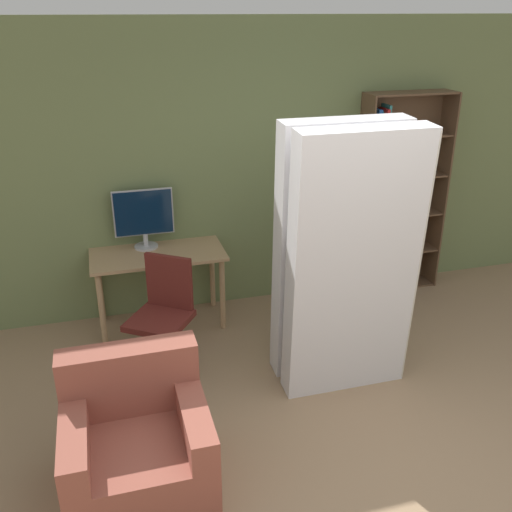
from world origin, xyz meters
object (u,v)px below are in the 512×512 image
object	(u,v)px
office_chair	(163,327)
monitor	(144,216)
bookshelf	(388,201)
mattress_near	(354,268)
mattress_far	(337,252)
armchair	(137,443)

from	to	relation	value
office_chair	monitor	bearing A→B (deg)	91.15
monitor	bookshelf	xyz separation A→B (m)	(2.45, 0.01, -0.08)
monitor	mattress_near	distance (m)	2.04
office_chair	bookshelf	xyz separation A→B (m)	(2.43, 0.92, 0.55)
mattress_far	armchair	size ratio (longest dim) A/B	2.41
mattress_near	mattress_far	distance (m)	0.31
office_chair	armchair	distance (m)	1.25
monitor	mattress_far	xyz separation A→B (m)	(1.35, -1.22, -0.01)
armchair	mattress_near	bearing A→B (deg)	19.37
monitor	office_chair	xyz separation A→B (m)	(0.02, -0.91, -0.64)
monitor	armchair	distance (m)	2.25
mattress_far	armchair	distance (m)	2.01
monitor	mattress_far	size ratio (longest dim) A/B	0.27
bookshelf	mattress_far	distance (m)	1.65
office_chair	armchair	world-z (taller)	office_chair
bookshelf	mattress_far	xyz separation A→B (m)	(-1.10, -1.23, 0.07)
monitor	mattress_near	xyz separation A→B (m)	(1.35, -1.53, -0.01)
mattress_near	office_chair	bearing A→B (deg)	155.06
bookshelf	armchair	size ratio (longest dim) A/B	2.38
monitor	bookshelf	size ratio (longest dim) A/B	0.27
bookshelf	monitor	bearing A→B (deg)	-179.69
monitor	armchair	world-z (taller)	monitor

